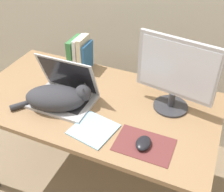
% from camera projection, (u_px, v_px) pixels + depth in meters
% --- Properties ---
extents(desk, '(1.38, 0.74, 0.74)m').
position_uv_depth(desk, '(94.00, 111.00, 1.63)').
color(desk, '#93704C').
rests_on(desk, ground_plane).
extents(laptop, '(0.34, 0.25, 0.26)m').
position_uv_depth(laptop, '(64.00, 93.00, 1.56)').
color(laptop, '#B7B7BC').
rests_on(laptop, desk).
extents(cat, '(0.40, 0.27, 0.14)m').
position_uv_depth(cat, '(57.00, 98.00, 1.50)').
color(cat, '#333338').
rests_on(cat, desk).
extents(external_monitor, '(0.42, 0.19, 0.41)m').
position_uv_depth(external_monitor, '(176.00, 74.00, 1.41)').
color(external_monitor, '#333338').
rests_on(external_monitor, desk).
extents(mousepad, '(0.27, 0.19, 0.00)m').
position_uv_depth(mousepad, '(144.00, 145.00, 1.32)').
color(mousepad, brown).
rests_on(mousepad, desk).
extents(computer_mouse, '(0.07, 0.10, 0.03)m').
position_uv_depth(computer_mouse, '(143.00, 143.00, 1.30)').
color(computer_mouse, black).
rests_on(computer_mouse, mousepad).
extents(book_row, '(0.12, 0.16, 0.23)m').
position_uv_depth(book_row, '(80.00, 54.00, 1.80)').
color(book_row, '#387A42').
rests_on(book_row, desk).
extents(notepad, '(0.23, 0.23, 0.01)m').
position_uv_depth(notepad, '(94.00, 129.00, 1.40)').
color(notepad, '#99C6E0').
rests_on(notepad, desk).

